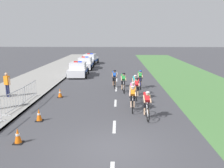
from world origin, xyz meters
TOP-DOWN VIEW (x-y plane):
  - ground_plane at (0.00, 0.00)m, footprint 160.00×160.00m
  - sidewalk_slab at (-7.63, 14.00)m, footprint 5.02×60.00m
  - kerb_edge at (-5.20, 14.00)m, footprint 0.16×60.00m
  - grass_verge at (7.34, 14.00)m, footprint 7.00×60.00m
  - lane_markings_centre at (0.00, 8.28)m, footprint 0.14×21.60m
  - cyclist_lead at (1.64, 3.44)m, footprint 0.43×1.72m
  - cyclist_second at (1.01, 4.74)m, footprint 0.44×1.72m
  - cyclist_third at (1.06, 5.83)m, footprint 0.42×1.72m
  - cyclist_fourth at (1.42, 7.30)m, footprint 0.45×1.72m
  - cyclist_fifth at (1.37, 8.36)m, footprint 0.42×1.72m
  - cyclist_sixth at (0.55, 9.34)m, footprint 0.44×1.72m
  - cyclist_seventh at (-0.15, 10.80)m, footprint 0.44×1.72m
  - cyclist_eighth at (1.93, 10.67)m, footprint 0.42×1.72m
  - police_car_nearest at (-4.07, 16.45)m, footprint 2.15×4.47m
  - police_car_second at (-4.07, 21.94)m, footprint 2.04×4.42m
  - police_car_third at (-4.07, 27.35)m, footprint 2.32×4.55m
  - crowd_barrier_middle at (-5.60, 4.39)m, footprint 0.66×2.32m
  - crowd_barrier_rear at (-5.57, 6.56)m, footprint 0.53×2.32m
  - traffic_cone_near at (-3.80, 2.93)m, footprint 0.36×0.36m
  - traffic_cone_mid at (-3.86, 7.58)m, footprint 0.36×0.36m
  - traffic_cone_far at (-3.82, 0.40)m, footprint 0.36×0.36m
  - spectator_closest at (-7.34, 7.18)m, footprint 0.51×0.34m

SIDE VIEW (x-z plane):
  - ground_plane at x=0.00m, z-range 0.00..0.00m
  - lane_markings_centre at x=0.00m, z-range 0.00..0.01m
  - grass_verge at x=7.34m, z-range 0.00..0.01m
  - sidewalk_slab at x=-7.63m, z-range 0.00..0.12m
  - kerb_edge at x=-5.20m, z-range 0.00..0.13m
  - traffic_cone_near at x=-3.80m, z-range -0.01..0.63m
  - traffic_cone_mid at x=-3.86m, z-range -0.01..0.63m
  - traffic_cone_far at x=-3.82m, z-range -0.01..0.63m
  - crowd_barrier_middle at x=-5.60m, z-range 0.11..1.18m
  - crowd_barrier_rear at x=-5.57m, z-range 0.11..1.18m
  - police_car_nearest at x=-4.07m, z-range -0.12..1.48m
  - police_car_second at x=-4.07m, z-range -0.12..1.48m
  - police_car_third at x=-4.07m, z-range -0.12..1.48m
  - cyclist_lead at x=1.64m, z-range 0.00..1.57m
  - cyclist_second at x=1.01m, z-range 0.00..1.57m
  - cyclist_third at x=1.06m, z-range 0.00..1.57m
  - cyclist_fourth at x=1.42m, z-range 0.00..1.57m
  - cyclist_fifth at x=1.37m, z-range 0.00..1.57m
  - cyclist_sixth at x=0.55m, z-range 0.00..1.57m
  - cyclist_seventh at x=-0.15m, z-range 0.00..1.57m
  - cyclist_eighth at x=1.93m, z-range 0.00..1.57m
  - spectator_closest at x=-7.34m, z-range 0.25..1.92m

